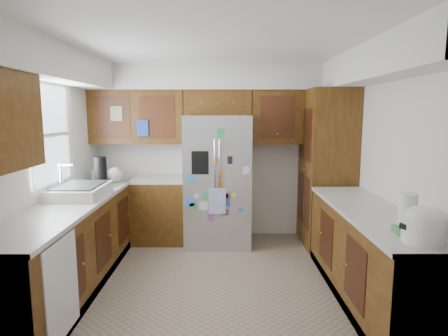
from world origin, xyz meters
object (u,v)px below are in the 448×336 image
at_px(pantry, 326,169).
at_px(fridge, 218,180).
at_px(rice_cooker, 424,224).
at_px(paper_towel, 408,213).

bearing_deg(pantry, fridge, 177.94).
relative_size(rice_cooker, paper_towel, 1.02).
distance_m(fridge, rice_cooker, 2.99).
bearing_deg(rice_cooker, pantry, 89.99).
xyz_separation_m(rice_cooker, paper_towel, (0.01, 0.25, 0.01)).
xyz_separation_m(pantry, fridge, (-1.50, 0.05, -0.17)).
bearing_deg(pantry, rice_cooker, -90.01).
relative_size(pantry, rice_cooker, 7.05).
height_order(pantry, rice_cooker, pantry).
bearing_deg(fridge, rice_cooker, -59.87).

